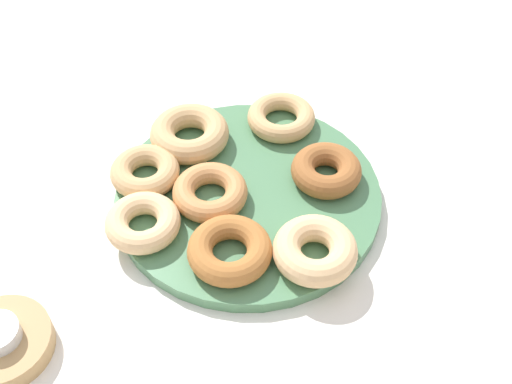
% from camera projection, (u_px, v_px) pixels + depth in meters
% --- Properties ---
extents(ground_plane, '(2.40, 2.40, 0.00)m').
position_uv_depth(ground_plane, '(248.00, 200.00, 0.74)').
color(ground_plane, white).
extents(donut_plate, '(0.30, 0.30, 0.02)m').
position_uv_depth(donut_plate, '(248.00, 196.00, 0.74)').
color(donut_plate, '#4C7F56').
rests_on(donut_plate, ground_plane).
extents(donut_0, '(0.10, 0.10, 0.03)m').
position_uv_depth(donut_0, '(326.00, 170.00, 0.74)').
color(donut_0, '#995B2D').
rests_on(donut_0, donut_plate).
extents(donut_1, '(0.12, 0.12, 0.03)m').
position_uv_depth(donut_1, '(230.00, 250.00, 0.66)').
color(donut_1, '#AD6B33').
rests_on(donut_1, donut_plate).
extents(donut_2, '(0.10, 0.10, 0.03)m').
position_uv_depth(donut_2, '(211.00, 195.00, 0.71)').
color(donut_2, '#C6844C').
rests_on(donut_2, donut_plate).
extents(donut_3, '(0.10, 0.10, 0.03)m').
position_uv_depth(donut_3, '(315.00, 250.00, 0.66)').
color(donut_3, '#EABC84').
rests_on(donut_3, donut_plate).
extents(donut_4, '(0.13, 0.13, 0.03)m').
position_uv_depth(donut_4, '(190.00, 134.00, 0.77)').
color(donut_4, tan).
rests_on(donut_4, donut_plate).
extents(donut_5, '(0.12, 0.12, 0.02)m').
position_uv_depth(donut_5, '(281.00, 117.00, 0.80)').
color(donut_5, tan).
rests_on(donut_5, donut_plate).
extents(donut_6, '(0.11, 0.11, 0.03)m').
position_uv_depth(donut_6, '(143.00, 223.00, 0.68)').
color(donut_6, '#EABC84').
rests_on(donut_6, donut_plate).
extents(donut_7, '(0.11, 0.11, 0.03)m').
position_uv_depth(donut_7, '(145.00, 172.00, 0.74)').
color(donut_7, tan).
rests_on(donut_7, donut_plate).
extents(candle_holder, '(0.10, 0.10, 0.02)m').
position_uv_depth(candle_holder, '(3.00, 343.00, 0.61)').
color(candle_holder, tan).
rests_on(candle_holder, ground_plane).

